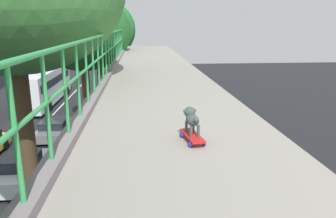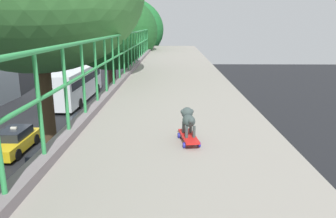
# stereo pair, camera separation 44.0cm
# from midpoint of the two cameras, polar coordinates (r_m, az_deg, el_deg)

# --- Properties ---
(overpass_deck) EXTENTS (2.86, 38.78, 0.52)m
(overpass_deck) POSITION_cam_midpoint_polar(r_m,az_deg,el_deg) (3.54, 4.98, -13.76)
(overpass_deck) COLOR gray
(overpass_deck) RESTS_ON bridge_pier
(green_railing) EXTENTS (0.20, 36.84, 1.20)m
(green_railing) POSITION_cam_midpoint_polar(r_m,az_deg,el_deg) (3.50, -18.10, -5.39)
(green_railing) COLOR gray
(green_railing) RESTS_ON overpass_deck
(car_white_fifth) EXTENTS (1.87, 4.17, 1.46)m
(car_white_fifth) POSITION_cam_midpoint_polar(r_m,az_deg,el_deg) (17.59, -19.56, -9.16)
(car_white_fifth) COLOR white
(car_white_fifth) RESTS_ON ground
(car_yellow_cab_sixth) EXTENTS (1.83, 4.33, 1.51)m
(car_yellow_cab_sixth) POSITION_cam_midpoint_polar(r_m,az_deg,el_deg) (21.67, -25.27, -5.21)
(car_yellow_cab_sixth) COLOR yellow
(car_yellow_cab_sixth) RESTS_ON ground
(car_grey_seventh) EXTENTS (1.92, 4.24, 1.27)m
(car_grey_seventh) POSITION_cam_midpoint_polar(r_m,az_deg,el_deg) (23.59, -14.36, -2.76)
(car_grey_seventh) COLOR slate
(car_grey_seventh) RESTS_ON ground
(city_bus) EXTENTS (2.63, 11.62, 3.32)m
(city_bus) POSITION_cam_midpoint_polar(r_m,az_deg,el_deg) (33.75, -15.69, 4.58)
(city_bus) COLOR white
(city_bus) RESTS_ON ground
(roadside_tree_far) EXTENTS (5.39, 5.39, 9.35)m
(roadside_tree_far) POSITION_cam_midpoint_polar(r_m,az_deg,el_deg) (18.88, -9.62, 13.34)
(roadside_tree_far) COLOR #52342C
(roadside_tree_far) RESTS_ON ground
(roadside_tree_farthest) EXTENTS (5.37, 5.37, 9.48)m
(roadside_tree_farthest) POSITION_cam_midpoint_polar(r_m,az_deg,el_deg) (23.98, -6.88, 13.80)
(roadside_tree_farthest) COLOR #47432E
(roadside_tree_farthest) RESTS_ON ground
(toy_skateboard) EXTENTS (0.28, 0.56, 0.09)m
(toy_skateboard) POSITION_cam_midpoint_polar(r_m,az_deg,el_deg) (4.03, 6.84, -5.01)
(toy_skateboard) COLOR red
(toy_skateboard) RESTS_ON overpass_deck
(small_dog) EXTENTS (0.20, 0.38, 0.33)m
(small_dog) POSITION_cam_midpoint_polar(r_m,az_deg,el_deg) (4.01, 6.77, -1.73)
(small_dog) COLOR #3F4C4B
(small_dog) RESTS_ON toy_skateboard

